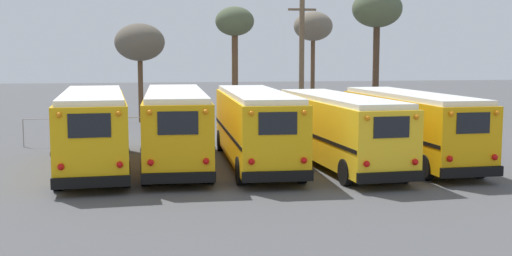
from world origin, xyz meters
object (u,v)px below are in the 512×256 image
at_px(school_bus_0, 93,127).
at_px(utility_pole, 302,59).
at_px(school_bus_2, 255,125).
at_px(school_bus_4, 409,125).
at_px(bare_tree_0, 140,43).
at_px(bare_tree_3, 313,28).
at_px(school_bus_1, 175,125).
at_px(bare_tree_2, 235,26).
at_px(bare_tree_1, 377,12).
at_px(school_bus_3, 338,128).

height_order(school_bus_0, utility_pole, utility_pole).
distance_m(school_bus_2, school_bus_4, 6.66).
relative_size(bare_tree_0, bare_tree_3, 0.85).
height_order(school_bus_2, school_bus_4, school_bus_2).
relative_size(school_bus_2, school_bus_4, 1.04).
relative_size(school_bus_1, bare_tree_2, 1.41).
xyz_separation_m(school_bus_2, bare_tree_1, (10.10, 13.13, 5.63)).
relative_size(bare_tree_0, bare_tree_2, 0.86).
height_order(school_bus_0, school_bus_3, school_bus_0).
bearing_deg(school_bus_0, bare_tree_2, 63.53).
distance_m(school_bus_3, bare_tree_2, 17.93).
xyz_separation_m(school_bus_2, utility_pole, (5.33, 13.71, 2.65)).
distance_m(school_bus_1, school_bus_2, 3.35).
relative_size(school_bus_3, bare_tree_0, 1.58).
relative_size(school_bus_0, bare_tree_2, 1.40).
xyz_separation_m(school_bus_2, bare_tree_2, (1.37, 16.24, 4.82)).
bearing_deg(school_bus_3, utility_pole, 82.15).
xyz_separation_m(school_bus_2, school_bus_4, (6.64, -0.48, -0.06)).
height_order(school_bus_1, school_bus_4, school_bus_1).
height_order(school_bus_0, bare_tree_1, bare_tree_1).
bearing_deg(school_bus_3, school_bus_4, 7.20).
bearing_deg(school_bus_4, bare_tree_1, 75.72).
relative_size(school_bus_2, bare_tree_2, 1.41).
bearing_deg(school_bus_1, bare_tree_0, 95.03).
bearing_deg(bare_tree_2, utility_pole, -32.51).
xyz_separation_m(school_bus_1, bare_tree_2, (4.69, 15.78, 4.81)).
bearing_deg(school_bus_1, bare_tree_2, 73.44).
xyz_separation_m(school_bus_0, school_bus_1, (3.32, 0.30, 0.01)).
height_order(school_bus_2, bare_tree_1, bare_tree_1).
height_order(school_bus_3, bare_tree_1, bare_tree_1).
xyz_separation_m(school_bus_3, bare_tree_1, (6.78, 14.03, 5.72)).
relative_size(school_bus_0, utility_pole, 1.29).
relative_size(school_bus_2, bare_tree_0, 1.63).
distance_m(school_bus_3, bare_tree_3, 23.38).
relative_size(school_bus_0, bare_tree_0, 1.63).
height_order(school_bus_3, utility_pole, utility_pole).
relative_size(school_bus_0, school_bus_2, 1.00).
height_order(school_bus_2, utility_pole, utility_pole).
distance_m(school_bus_0, school_bus_3, 10.01).
bearing_deg(school_bus_0, bare_tree_1, 37.79).
distance_m(bare_tree_0, bare_tree_2, 6.60).
xyz_separation_m(school_bus_1, school_bus_3, (6.64, -1.36, -0.10)).
bearing_deg(school_bus_4, school_bus_2, 175.87).
relative_size(school_bus_3, bare_tree_1, 1.21).
bearing_deg(bare_tree_3, bare_tree_2, -142.34).
distance_m(school_bus_0, bare_tree_1, 21.91).
xyz_separation_m(school_bus_2, bare_tree_0, (-4.87, 18.07, 3.69)).
xyz_separation_m(school_bus_0, school_bus_2, (6.64, -0.15, -0.00)).
height_order(school_bus_3, bare_tree_2, bare_tree_2).
relative_size(school_bus_3, bare_tree_3, 1.35).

